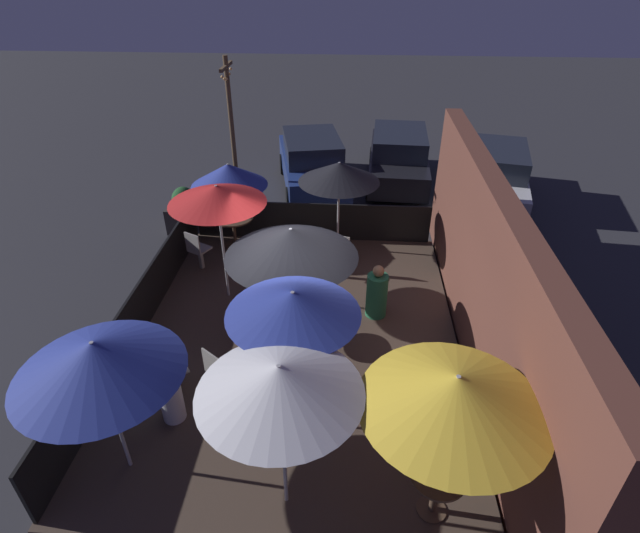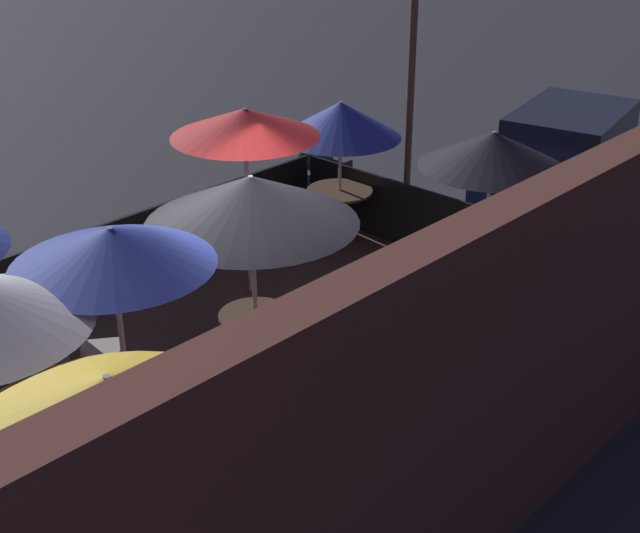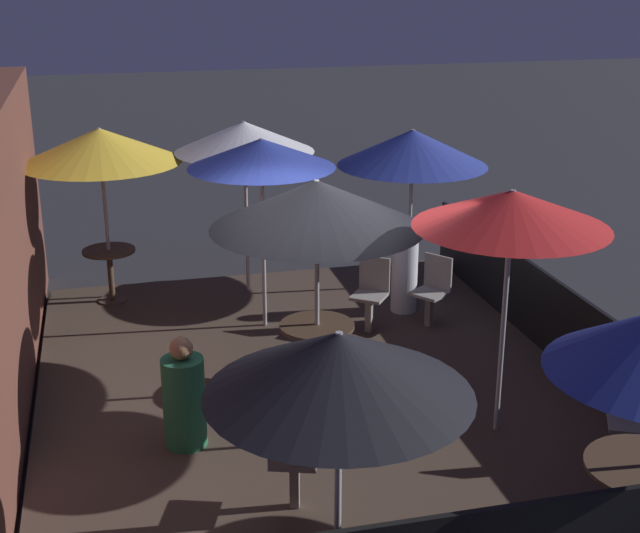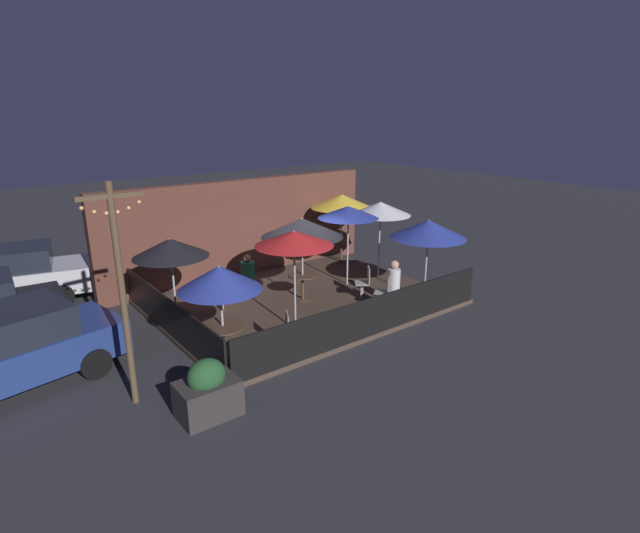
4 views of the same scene
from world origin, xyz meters
The scene contains 27 objects.
ground_plane centered at (0.00, 0.00, 0.00)m, with size 60.00×60.00×0.00m, color #2D2D33.
patio_deck centered at (0.00, 0.00, 0.06)m, with size 7.70×5.92×0.12m.
building_wall centered at (0.00, 3.19, 1.58)m, with size 9.30×0.36×3.15m.
fence_front centered at (0.00, -2.92, 0.59)m, with size 7.50×0.05×0.95m.
fence_side_left centered at (-3.81, 0.00, 0.59)m, with size 0.05×5.72×0.95m.
patio_umbrella_0 centered at (0.04, -0.03, 2.19)m, with size 2.23×2.23×2.33m.
patio_umbrella_1 centered at (-3.34, -1.84, 1.94)m, with size 1.74×1.74×2.08m.
patio_umbrella_2 centered at (3.23, 2.09, 2.28)m, with size 2.10×2.10×2.39m.
patio_umbrella_3 centered at (-3.38, 0.64, 2.06)m, with size 1.83×1.83×2.17m.
patio_umbrella_4 centered at (2.82, -2.05, 2.13)m, with size 2.07×2.07×2.26m.
patio_umbrella_5 centered at (3.21, 0.21, 2.31)m, with size 1.89×1.89×2.40m.
patio_umbrella_6 centered at (1.89, 0.21, 2.36)m, with size 1.80×1.80×2.42m.
patio_umbrella_7 centered at (-1.28, -1.56, 2.40)m, with size 1.84×1.84×2.46m.
dining_table_0 centered at (0.04, -0.03, 0.71)m, with size 0.81×0.81×0.75m.
dining_table_1 centered at (-3.34, -1.84, 0.74)m, with size 0.97×0.97×0.78m.
dining_table_2 centered at (3.23, 2.09, 0.69)m, with size 0.71×0.71×0.74m.
patio_chair_0 centered at (1.41, -1.88, 0.61)m, with size 0.56×0.56×0.90m.
patio_chair_1 centered at (-2.16, 0.70, 0.64)m, with size 0.51×0.51×0.94m.
patio_chair_2 centered at (-2.22, -2.42, 0.65)m, with size 0.54×0.54×0.95m.
patio_chair_3 centered at (1.43, -1.06, 0.64)m, with size 0.56×0.56×0.94m.
patron_0 centered at (1.95, -1.68, 0.66)m, with size 0.47×0.47×1.19m.
patron_1 centered at (-0.83, 1.48, 0.61)m, with size 0.58×0.58×1.13m.
planter_box centered at (-4.45, -3.40, 0.48)m, with size 1.06×0.74×1.10m.
light_post centered at (-5.35, -2.16, 2.29)m, with size 1.10×0.12×4.11m.
parked_car_0 centered at (-7.14, -0.26, 0.85)m, with size 4.52×2.50×1.62m.
parked_car_1 centered at (-7.76, 2.34, 0.85)m, with size 4.42×1.98×1.62m.
parked_car_2 centered at (-6.50, 4.94, 0.85)m, with size 4.58×2.56×1.62m.
Camera 1 is at (7.04, 0.90, 6.25)m, focal length 28.00 mm.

